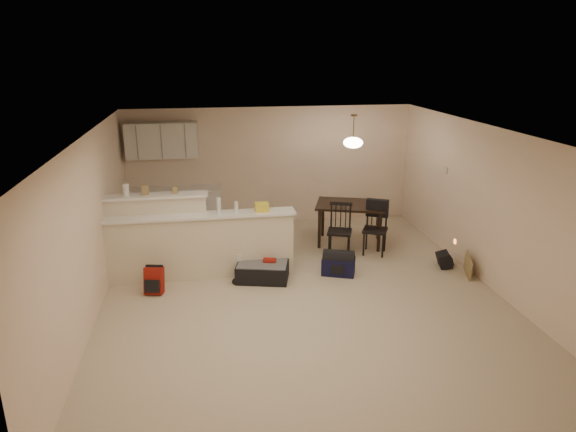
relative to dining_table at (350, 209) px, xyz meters
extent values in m
plane|color=beige|center=(-1.33, -1.99, -0.71)|extent=(7.00, 7.00, 0.00)
plane|color=white|center=(-1.33, -1.99, 1.79)|extent=(7.00, 7.00, 0.00)
cube|color=beige|center=(-1.33, 1.51, 0.54)|extent=(6.00, 0.02, 2.50)
cube|color=beige|center=(-1.33, -5.49, 0.54)|extent=(6.00, 0.02, 2.50)
cube|color=beige|center=(-4.33, -1.99, 0.54)|extent=(0.02, 7.00, 2.50)
cube|color=beige|center=(1.67, -1.99, 0.54)|extent=(0.02, 7.00, 2.50)
cube|color=beige|center=(-2.83, -1.09, -0.18)|extent=(3.00, 0.28, 1.05)
cube|color=white|center=(-2.83, -1.09, 0.36)|extent=(3.08, 0.38, 0.04)
cube|color=beige|center=(-3.53, -0.87, -0.03)|extent=(1.60, 0.24, 1.35)
cube|color=white|center=(-3.53, -0.87, 0.66)|extent=(1.68, 0.34, 0.04)
cube|color=white|center=(-3.53, 1.33, 1.19)|extent=(1.40, 0.34, 0.70)
cube|color=white|center=(-3.33, 1.20, -0.26)|extent=(1.80, 0.60, 0.90)
cube|color=beige|center=(1.65, -0.44, 0.79)|extent=(0.02, 0.12, 0.12)
cylinder|color=silver|center=(-3.97, -0.87, 0.78)|extent=(0.10, 0.10, 0.20)
cube|color=#967D4D|center=(-3.68, -0.87, 0.76)|extent=(0.10, 0.07, 0.16)
cube|color=#967D4D|center=(-3.21, -0.87, 0.74)|extent=(0.08, 0.06, 0.12)
cylinder|color=silver|center=(-2.53, -1.09, 0.51)|extent=(0.07, 0.07, 0.26)
cylinder|color=silver|center=(-2.25, -1.09, 0.47)|extent=(0.06, 0.06, 0.18)
cube|color=#967D4D|center=(-1.83, -1.09, 0.45)|extent=(0.22, 0.18, 0.14)
cube|color=black|center=(0.00, 0.00, 0.08)|extent=(1.49, 1.22, 0.04)
cylinder|color=black|center=(-0.64, -0.15, -0.33)|extent=(0.06, 0.06, 0.76)
cylinder|color=black|center=(0.42, -0.50, -0.33)|extent=(0.06, 0.06, 0.76)
cylinder|color=black|center=(-0.42, 0.50, -0.33)|extent=(0.06, 0.06, 0.76)
cylinder|color=black|center=(0.64, 0.15, -0.33)|extent=(0.06, 0.06, 0.76)
cylinder|color=brown|center=(0.00, 0.00, 1.54)|extent=(0.02, 0.02, 0.50)
cylinder|color=brown|center=(0.00, 0.00, 1.77)|extent=(0.12, 0.12, 0.03)
ellipsoid|color=white|center=(0.00, 0.00, 1.27)|extent=(0.36, 0.36, 0.20)
cube|color=black|center=(-1.87, -1.38, -0.57)|extent=(0.94, 0.73, 0.28)
cube|color=maroon|center=(-3.58, -1.59, -0.50)|extent=(0.31, 0.23, 0.42)
cube|color=black|center=(-0.59, -1.38, -0.56)|extent=(0.61, 0.47, 0.30)
cube|color=black|center=(1.31, -1.38, -0.58)|extent=(0.27, 0.33, 0.26)
cube|color=#967D4D|center=(1.52, -1.82, -0.53)|extent=(0.15, 0.46, 0.36)
camera|label=1|loc=(-2.73, -9.07, 2.90)|focal=32.00mm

